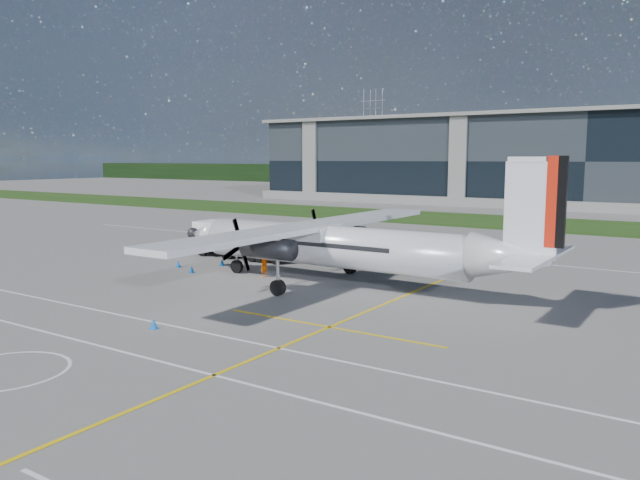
{
  "coord_description": "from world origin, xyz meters",
  "views": [
    {
      "loc": [
        18.62,
        -30.49,
        8.05
      ],
      "look_at": [
        -2.56,
        1.6,
        2.98
      ],
      "focal_mm": 35.0,
      "sensor_mm": 36.0,
      "label": 1
    }
  ],
  "objects_px": {
    "safety_cone_fwd": "(178,264)",
    "safety_cone_nose_port": "(192,269)",
    "baggage_tug": "(272,252)",
    "turboprop_aircraft": "(343,222)",
    "pylon_west": "(373,136)",
    "safety_cone_portwing": "(154,323)",
    "safety_cone_nose_stbd": "(222,262)",
    "fuel_tanker_truck": "(231,238)",
    "safety_cone_stbdwing": "(397,253)",
    "ground_crew_person": "(264,264)"
  },
  "relations": [
    {
      "from": "ground_crew_person",
      "to": "safety_cone_fwd",
      "type": "xyz_separation_m",
      "value": [
        -7.8,
        -0.44,
        -0.68
      ]
    },
    {
      "from": "safety_cone_fwd",
      "to": "turboprop_aircraft",
      "type": "bearing_deg",
      "value": 2.39
    },
    {
      "from": "safety_cone_portwing",
      "to": "safety_cone_nose_port",
      "type": "xyz_separation_m",
      "value": [
        -9.05,
        11.54,
        0.0
      ]
    },
    {
      "from": "fuel_tanker_truck",
      "to": "safety_cone_portwing",
      "type": "bearing_deg",
      "value": -58.15
    },
    {
      "from": "pylon_west",
      "to": "turboprop_aircraft",
      "type": "relative_size",
      "value": 1.1
    },
    {
      "from": "turboprop_aircraft",
      "to": "safety_cone_portwing",
      "type": "distance_m",
      "value": 13.96
    },
    {
      "from": "safety_cone_stbdwing",
      "to": "safety_cone_nose_port",
      "type": "distance_m",
      "value": 17.13
    },
    {
      "from": "fuel_tanker_truck",
      "to": "safety_cone_portwing",
      "type": "xyz_separation_m",
      "value": [
        11.57,
        -18.62,
        -1.26
      ]
    },
    {
      "from": "fuel_tanker_truck",
      "to": "safety_cone_portwing",
      "type": "distance_m",
      "value": 21.96
    },
    {
      "from": "safety_cone_nose_port",
      "to": "ground_crew_person",
      "type": "bearing_deg",
      "value": 15.81
    },
    {
      "from": "fuel_tanker_truck",
      "to": "safety_cone_nose_stbd",
      "type": "height_order",
      "value": "fuel_tanker_truck"
    },
    {
      "from": "fuel_tanker_truck",
      "to": "ground_crew_person",
      "type": "xyz_separation_m",
      "value": [
        7.88,
        -5.57,
        -0.59
      ]
    },
    {
      "from": "fuel_tanker_truck",
      "to": "safety_cone_nose_stbd",
      "type": "xyz_separation_m",
      "value": [
        2.37,
        -3.75,
        -1.26
      ]
    },
    {
      "from": "fuel_tanker_truck",
      "to": "safety_cone_nose_stbd",
      "type": "relative_size",
      "value": 16.12
    },
    {
      "from": "safety_cone_nose_stbd",
      "to": "safety_cone_portwing",
      "type": "height_order",
      "value": "same"
    },
    {
      "from": "turboprop_aircraft",
      "to": "baggage_tug",
      "type": "bearing_deg",
      "value": 152.16
    },
    {
      "from": "safety_cone_nose_stbd",
      "to": "safety_cone_portwing",
      "type": "relative_size",
      "value": 1.0
    },
    {
      "from": "safety_cone_nose_stbd",
      "to": "safety_cone_fwd",
      "type": "bearing_deg",
      "value": -135.39
    },
    {
      "from": "turboprop_aircraft",
      "to": "safety_cone_portwing",
      "type": "xyz_separation_m",
      "value": [
        -2.48,
        -13.19,
        -3.83
      ]
    },
    {
      "from": "baggage_tug",
      "to": "safety_cone_nose_port",
      "type": "height_order",
      "value": "baggage_tug"
    },
    {
      "from": "safety_cone_nose_stbd",
      "to": "safety_cone_stbdwing",
      "type": "xyz_separation_m",
      "value": [
        9.03,
        11.31,
        0.0
      ]
    },
    {
      "from": "pylon_west",
      "to": "fuel_tanker_truck",
      "type": "bearing_deg",
      "value": -65.57
    },
    {
      "from": "pylon_west",
      "to": "safety_cone_portwing",
      "type": "height_order",
      "value": "pylon_west"
    },
    {
      "from": "pylon_west",
      "to": "baggage_tug",
      "type": "xyz_separation_m",
      "value": [
        69.21,
        -142.63,
        -14.2
      ]
    },
    {
      "from": "turboprop_aircraft",
      "to": "safety_cone_fwd",
      "type": "xyz_separation_m",
      "value": [
        -13.97,
        -0.58,
        -3.83
      ]
    },
    {
      "from": "baggage_tug",
      "to": "safety_cone_nose_stbd",
      "type": "height_order",
      "value": "baggage_tug"
    },
    {
      "from": "safety_cone_fwd",
      "to": "safety_cone_portwing",
      "type": "xyz_separation_m",
      "value": [
        11.48,
        -12.61,
        0.0
      ]
    },
    {
      "from": "safety_cone_fwd",
      "to": "safety_cone_nose_port",
      "type": "xyz_separation_m",
      "value": [
        2.44,
        -1.07,
        0.0
      ]
    },
    {
      "from": "fuel_tanker_truck",
      "to": "safety_cone_nose_stbd",
      "type": "distance_m",
      "value": 4.61
    },
    {
      "from": "baggage_tug",
      "to": "turboprop_aircraft",
      "type": "bearing_deg",
      "value": -27.84
    },
    {
      "from": "turboprop_aircraft",
      "to": "baggage_tug",
      "type": "distance_m",
      "value": 11.17
    },
    {
      "from": "safety_cone_fwd",
      "to": "safety_cone_nose_port",
      "type": "distance_m",
      "value": 2.66
    },
    {
      "from": "baggage_tug",
      "to": "safety_cone_portwing",
      "type": "height_order",
      "value": "baggage_tug"
    },
    {
      "from": "safety_cone_fwd",
      "to": "safety_cone_stbdwing",
      "type": "distance_m",
      "value": 17.67
    },
    {
      "from": "turboprop_aircraft",
      "to": "safety_cone_fwd",
      "type": "relative_size",
      "value": 54.45
    },
    {
      "from": "pylon_west",
      "to": "safety_cone_nose_stbd",
      "type": "xyz_separation_m",
      "value": [
        66.98,
        -145.93,
        -14.75
      ]
    },
    {
      "from": "pylon_west",
      "to": "baggage_tug",
      "type": "relative_size",
      "value": 11.3
    },
    {
      "from": "turboprop_aircraft",
      "to": "ground_crew_person",
      "type": "xyz_separation_m",
      "value": [
        -6.17,
        -0.14,
        -3.16
      ]
    },
    {
      "from": "fuel_tanker_truck",
      "to": "safety_cone_fwd",
      "type": "xyz_separation_m",
      "value": [
        0.08,
        -6.01,
        -1.26
      ]
    },
    {
      "from": "pylon_west",
      "to": "fuel_tanker_truck",
      "type": "xyz_separation_m",
      "value": [
        64.6,
        -142.19,
        -13.49
      ]
    },
    {
      "from": "safety_cone_stbdwing",
      "to": "safety_cone_portwing",
      "type": "bearing_deg",
      "value": -89.64
    },
    {
      "from": "baggage_tug",
      "to": "ground_crew_person",
      "type": "distance_m",
      "value": 6.08
    },
    {
      "from": "pylon_west",
      "to": "safety_cone_nose_port",
      "type": "bearing_deg",
      "value": -65.79
    },
    {
      "from": "safety_cone_fwd",
      "to": "safety_cone_nose_stbd",
      "type": "distance_m",
      "value": 3.22
    },
    {
      "from": "pylon_west",
      "to": "turboprop_aircraft",
      "type": "height_order",
      "value": "pylon_west"
    },
    {
      "from": "baggage_tug",
      "to": "safety_cone_nose_stbd",
      "type": "relative_size",
      "value": 5.31
    },
    {
      "from": "fuel_tanker_truck",
      "to": "safety_cone_fwd",
      "type": "relative_size",
      "value": 16.12
    },
    {
      "from": "safety_cone_nose_port",
      "to": "safety_cone_stbdwing",
      "type": "bearing_deg",
      "value": 58.76
    },
    {
      "from": "ground_crew_person",
      "to": "safety_cone_nose_port",
      "type": "xyz_separation_m",
      "value": [
        -5.36,
        -1.52,
        -0.68
      ]
    },
    {
      "from": "turboprop_aircraft",
      "to": "safety_cone_portwing",
      "type": "height_order",
      "value": "turboprop_aircraft"
    }
  ]
}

